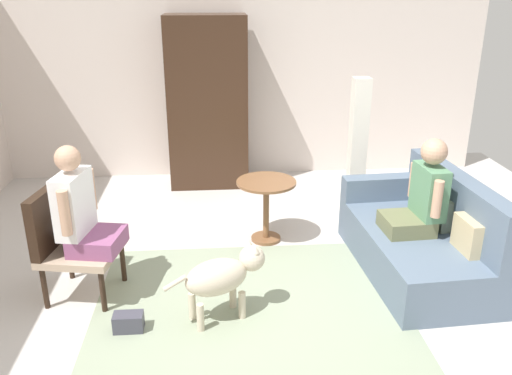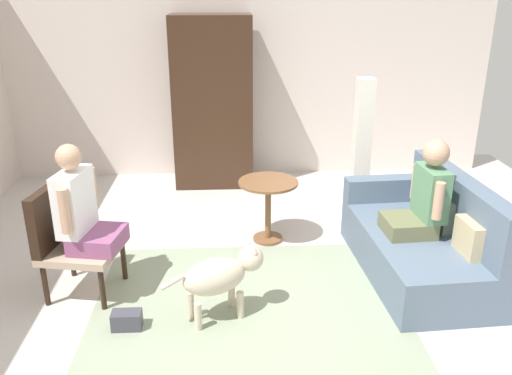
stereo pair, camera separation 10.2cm
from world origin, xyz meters
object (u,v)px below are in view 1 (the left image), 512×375
(couch, at_px, (421,238))
(armoire_cabinet, at_px, (208,103))
(person_on_couch, at_px, (422,196))
(person_on_armchair, at_px, (81,210))
(dog, at_px, (223,275))
(round_end_table, at_px, (266,199))
(column_lamp, at_px, (357,147))
(handbag, at_px, (129,322))
(armchair, at_px, (66,237))

(couch, relative_size, armoire_cabinet, 0.83)
(person_on_couch, distance_m, armoire_cabinet, 3.05)
(person_on_armchair, bearing_deg, dog, -20.61)
(round_end_table, xyz_separation_m, dog, (-0.45, -1.29, -0.08))
(round_end_table, xyz_separation_m, column_lamp, (1.08, 0.71, 0.30))
(column_lamp, bearing_deg, person_on_couch, -82.38)
(person_on_armchair, distance_m, round_end_table, 1.81)
(dog, relative_size, armoire_cabinet, 0.37)
(person_on_armchair, height_order, handbag, person_on_armchair)
(armchair, height_order, person_on_couch, person_on_couch)
(couch, height_order, dog, couch)
(round_end_table, distance_m, armoire_cabinet, 1.89)
(armchair, bearing_deg, round_end_table, 26.67)
(person_on_couch, bearing_deg, dog, -161.51)
(couch, height_order, handbag, couch)
(couch, bearing_deg, round_end_table, 152.65)
(handbag, bearing_deg, round_end_table, 50.65)
(armchair, height_order, armoire_cabinet, armoire_cabinet)
(armchair, bearing_deg, armoire_cabinet, 66.05)
(armchair, distance_m, dog, 1.33)
(armchair, bearing_deg, column_lamp, 29.32)
(armchair, relative_size, person_on_armchair, 1.07)
(armchair, bearing_deg, couch, 3.22)
(round_end_table, distance_m, column_lamp, 1.32)
(column_lamp, bearing_deg, couch, -79.95)
(person_on_armchair, height_order, column_lamp, column_lamp)
(couch, bearing_deg, column_lamp, 100.05)
(person_on_couch, relative_size, round_end_table, 1.31)
(person_on_couch, height_order, round_end_table, person_on_couch)
(dog, bearing_deg, armchair, 160.58)
(couch, distance_m, armchair, 3.04)
(armchair, xyz_separation_m, round_end_table, (1.70, 0.85, -0.07))
(couch, bearing_deg, armoire_cabinet, 128.35)
(armchair, distance_m, armoire_cabinet, 2.85)
(round_end_table, distance_m, dog, 1.37)
(round_end_table, bearing_deg, person_on_couch, -29.56)
(person_on_couch, bearing_deg, column_lamp, 97.62)
(couch, bearing_deg, person_on_armchair, -176.06)
(round_end_table, height_order, dog, round_end_table)
(armoire_cabinet, bearing_deg, column_lamp, -31.25)
(armoire_cabinet, xyz_separation_m, handbag, (-0.60, -3.12, -0.98))
(person_on_couch, xyz_separation_m, armoire_cabinet, (-1.83, 2.42, 0.32))
(person_on_armchair, height_order, round_end_table, person_on_armchair)
(dog, bearing_deg, column_lamp, 52.58)
(column_lamp, relative_size, handbag, 6.82)
(couch, height_order, armoire_cabinet, armoire_cabinet)
(person_on_armchair, bearing_deg, armoire_cabinet, 69.17)
(armchair, bearing_deg, person_on_armchair, -10.42)
(round_end_table, height_order, column_lamp, column_lamp)
(person_on_armchair, relative_size, armoire_cabinet, 0.41)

